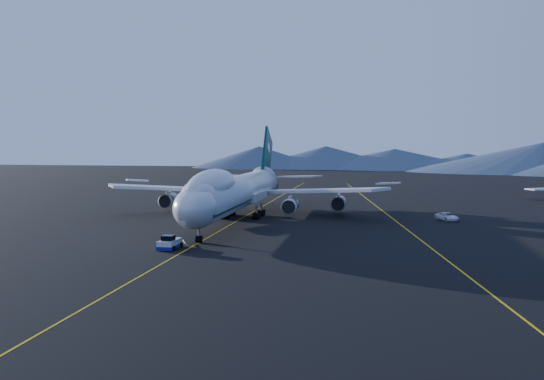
# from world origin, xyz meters

# --- Properties ---
(ground) EXTENTS (500.00, 500.00, 0.00)m
(ground) POSITION_xyz_m (0.00, 0.00, 0.00)
(ground) COLOR black
(ground) RESTS_ON ground
(taxiway_line_main) EXTENTS (0.25, 220.00, 0.01)m
(taxiway_line_main) POSITION_xyz_m (0.00, 0.00, 0.01)
(taxiway_line_main) COLOR gold
(taxiway_line_main) RESTS_ON ground
(taxiway_line_side) EXTENTS (28.08, 198.09, 0.01)m
(taxiway_line_side) POSITION_xyz_m (30.00, 10.00, 0.01)
(taxiway_line_side) COLOR gold
(taxiway_line_side) RESTS_ON ground
(boeing_747) EXTENTS (59.62, 72.43, 19.37)m
(boeing_747) POSITION_xyz_m (0.00, 0.03, 5.81)
(boeing_747) COLOR silver
(boeing_747) RESTS_ON ground
(pushback_tug) EXTENTS (2.84, 4.81, 2.06)m
(pushback_tug) POSITION_xyz_m (-2.69, -32.28, 0.65)
(pushback_tug) COLOR silver
(pushback_tug) RESTS_ON ground
(service_van) EXTENTS (4.79, 6.17, 1.56)m
(service_van) POSITION_xyz_m (40.76, 7.16, 0.78)
(service_van) COLOR white
(service_van) RESTS_ON ground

